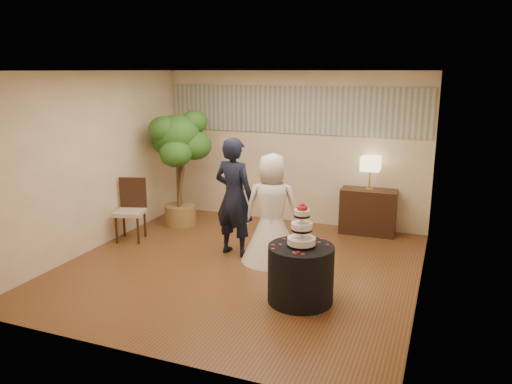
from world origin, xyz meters
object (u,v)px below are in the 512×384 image
at_px(groom, 234,197).
at_px(console, 368,212).
at_px(side_chair, 130,210).
at_px(bride, 272,208).
at_px(ficus_tree, 179,168).
at_px(table_lamp, 370,173).
at_px(wedding_cake, 302,225).
at_px(cake_table, 301,274).

xyz_separation_m(groom, console, (1.78, 1.76, -0.52)).
distance_m(groom, side_chair, 1.93).
height_order(groom, bride, groom).
xyz_separation_m(console, ficus_tree, (-3.34, -0.73, 0.68)).
bearing_deg(side_chair, table_lamp, 10.24).
xyz_separation_m(groom, table_lamp, (1.78, 1.76, 0.16)).
xyz_separation_m(wedding_cake, ficus_tree, (-2.99, 2.25, 0.08)).
height_order(cake_table, console, console).
relative_size(cake_table, table_lamp, 1.40).
bearing_deg(groom, side_chair, 12.16).
bearing_deg(side_chair, ficus_tree, 57.02).
distance_m(cake_table, side_chair, 3.52).
bearing_deg(console, cake_table, -98.65).
height_order(bride, console, bride).
distance_m(groom, ficus_tree, 1.88).
bearing_deg(ficus_tree, bride, -26.38).
bearing_deg(wedding_cake, bride, 124.36).
height_order(groom, table_lamp, groom).
relative_size(groom, console, 1.93).
distance_m(bride, side_chair, 2.54).
bearing_deg(table_lamp, side_chair, -153.56).
xyz_separation_m(cake_table, ficus_tree, (-2.99, 2.25, 0.71)).
relative_size(ficus_tree, side_chair, 2.07).
distance_m(wedding_cake, ficus_tree, 3.74).
distance_m(bride, ficus_tree, 2.46).
xyz_separation_m(wedding_cake, table_lamp, (0.35, 2.98, 0.09)).
height_order(console, table_lamp, table_lamp).
relative_size(cake_table, side_chair, 0.78).
height_order(wedding_cake, table_lamp, table_lamp).
height_order(cake_table, ficus_tree, ficus_tree).
relative_size(groom, wedding_cake, 3.37).
height_order(wedding_cake, side_chair, wedding_cake).
bearing_deg(table_lamp, ficus_tree, -167.61).
bearing_deg(ficus_tree, table_lamp, 12.39).
relative_size(bride, wedding_cake, 3.01).
xyz_separation_m(groom, cake_table, (1.43, -1.22, -0.56)).
xyz_separation_m(cake_table, side_chair, (-3.32, 1.16, 0.16)).
xyz_separation_m(bride, ficus_tree, (-2.19, 1.09, 0.25)).
relative_size(wedding_cake, ficus_tree, 0.25).
bearing_deg(cake_table, side_chair, 160.69).
relative_size(groom, bride, 1.12).
bearing_deg(bride, side_chair, -14.43).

